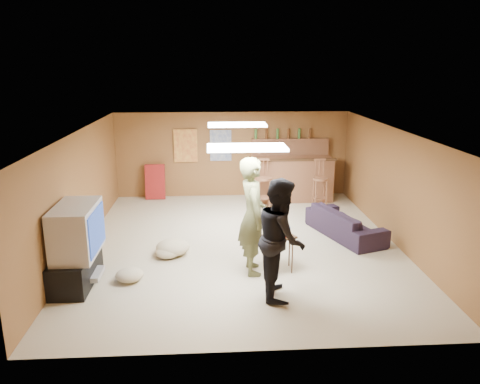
{
  "coord_description": "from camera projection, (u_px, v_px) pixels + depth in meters",
  "views": [
    {
      "loc": [
        -0.53,
        -8.48,
        3.41
      ],
      "look_at": [
        0.0,
        0.2,
        1.0
      ],
      "focal_mm": 35.0,
      "sensor_mm": 36.0,
      "label": 1
    }
  ],
  "objects": [
    {
      "name": "folding_chair_stack",
      "position": [
        155.0,
        182.0,
        12.03
      ],
      "size": [
        0.5,
        0.26,
        0.91
      ],
      "primitive_type": "cube",
      "rotation": [
        -0.14,
        0.0,
        0.0
      ],
      "color": "maroon",
      "rests_on": "ground"
    },
    {
      "name": "wall_front",
      "position": [
        259.0,
        268.0,
        5.43
      ],
      "size": [
        6.0,
        0.02,
        2.2
      ],
      "primitive_type": "cube",
      "color": "brown",
      "rests_on": "ground"
    },
    {
      "name": "cup_red_near",
      "position": [
        272.0,
        232.0,
        7.82
      ],
      "size": [
        0.08,
        0.08,
        0.11
      ],
      "primitive_type": "cylinder",
      "rotation": [
        0.0,
        0.0,
        0.03
      ],
      "color": "#A3110A",
      "rests_on": "tray_table"
    },
    {
      "name": "tray_table",
      "position": [
        279.0,
        253.0,
        7.9
      ],
      "size": [
        0.59,
        0.55,
        0.62
      ],
      "primitive_type": "cube",
      "rotation": [
        0.0,
        0.0,
        0.43
      ],
      "color": "#3C2413",
      "rests_on": "ground"
    },
    {
      "name": "bar_stool_right",
      "position": [
        320.0,
        183.0,
        11.23
      ],
      "size": [
        0.41,
        0.41,
        1.25
      ],
      "primitive_type": null,
      "rotation": [
        0.0,
        0.0,
        0.04
      ],
      "color": "brown",
      "rests_on": "ground"
    },
    {
      "name": "person_olive",
      "position": [
        253.0,
        216.0,
        7.66
      ],
      "size": [
        0.53,
        0.75,
        1.97
      ],
      "primitive_type": "imported",
      "rotation": [
        0.0,
        0.0,
        1.65
      ],
      "color": "brown",
      "rests_on": "ground"
    },
    {
      "name": "tv_screen",
      "position": [
        97.0,
        230.0,
        7.27
      ],
      "size": [
        0.02,
        0.95,
        0.65
      ],
      "primitive_type": "cube",
      "color": "navy",
      "rests_on": "tv_body"
    },
    {
      "name": "dvd_box",
      "position": [
        91.0,
        274.0,
        7.46
      ],
      "size": [
        0.35,
        0.5,
        0.08
      ],
      "primitive_type": "cube",
      "color": "#B2B2B7",
      "rests_on": "tv_stand"
    },
    {
      "name": "bottle_row",
      "position": [
        283.0,
        134.0,
        11.98
      ],
      "size": [
        1.48,
        0.08,
        0.26
      ],
      "primitive_type": null,
      "color": "#3F7233",
      "rests_on": "bar_shelf"
    },
    {
      "name": "wall_left",
      "position": [
        79.0,
        192.0,
        8.62
      ],
      "size": [
        0.02,
        7.0,
        2.2
      ],
      "primitive_type": "cube",
      "color": "brown",
      "rests_on": "ground"
    },
    {
      "name": "ceiling_panel_front",
      "position": [
        247.0,
        148.0,
        7.07
      ],
      "size": [
        1.2,
        0.6,
        0.04
      ],
      "primitive_type": "cube",
      "color": "white",
      "rests_on": "ceiling"
    },
    {
      "name": "ceiling",
      "position": [
        241.0,
        131.0,
        8.51
      ],
      "size": [
        6.0,
        7.0,
        0.02
      ],
      "primitive_type": "cube",
      "color": "silver",
      "rests_on": "ground"
    },
    {
      "name": "bar_lip",
      "position": [
        295.0,
        160.0,
        11.49
      ],
      "size": [
        2.1,
        0.12,
        0.05
      ],
      "primitive_type": "cube",
      "color": "#3C2413",
      "rests_on": "bar_counter"
    },
    {
      "name": "poster_right",
      "position": [
        221.0,
        145.0,
        12.04
      ],
      "size": [
        0.55,
        0.03,
        0.8
      ],
      "primitive_type": "cube",
      "color": "#334C99",
      "rests_on": "wall_back"
    },
    {
      "name": "bar_counter",
      "position": [
        292.0,
        179.0,
        11.87
      ],
      "size": [
        2.0,
        0.6,
        1.1
      ],
      "primitive_type": "cube",
      "color": "brown",
      "rests_on": "ground"
    },
    {
      "name": "cup_red_far",
      "position": [
        285.0,
        234.0,
        7.74
      ],
      "size": [
        0.08,
        0.08,
        0.1
      ],
      "primitive_type": "cylinder",
      "rotation": [
        0.0,
        0.0,
        -0.02
      ],
      "color": "#A3110A",
      "rests_on": "tray_table"
    },
    {
      "name": "poster_left",
      "position": [
        186.0,
        146.0,
        11.99
      ],
      "size": [
        0.6,
        0.03,
        0.85
      ],
      "primitive_type": "cube",
      "color": "#BF3F26",
      "rests_on": "wall_back"
    },
    {
      "name": "ground",
      "position": [
        241.0,
        244.0,
        9.09
      ],
      "size": [
        7.0,
        7.0,
        0.0
      ],
      "primitive_type": "plane",
      "color": "tan",
      "rests_on": "ground"
    },
    {
      "name": "sofa",
      "position": [
        345.0,
        223.0,
        9.46
      ],
      "size": [
        1.33,
        2.03,
        0.55
      ],
      "primitive_type": "imported",
      "rotation": [
        0.0,
        0.0,
        1.91
      ],
      "color": "black",
      "rests_on": "ground"
    },
    {
      "name": "cushion_mid",
      "position": [
        168.0,
        252.0,
        8.46
      ],
      "size": [
        0.53,
        0.53,
        0.2
      ],
      "primitive_type": "ellipsoid",
      "rotation": [
        0.0,
        0.0,
        -0.2
      ],
      "color": "tan",
      "rests_on": "ground"
    },
    {
      "name": "wall_back",
      "position": [
        232.0,
        155.0,
        12.17
      ],
      "size": [
        6.0,
        0.02,
        2.2
      ],
      "primitive_type": "cube",
      "color": "brown",
      "rests_on": "ground"
    },
    {
      "name": "cup_blue",
      "position": [
        288.0,
        230.0,
        7.89
      ],
      "size": [
        0.11,
        0.11,
        0.12
      ],
      "primitive_type": "cylinder",
      "rotation": [
        0.0,
        0.0,
        0.31
      ],
      "color": "#163F9D",
      "rests_on": "tray_table"
    },
    {
      "name": "bar_shelf",
      "position": [
        290.0,
        139.0,
        12.05
      ],
      "size": [
        2.0,
        0.18,
        0.05
      ],
      "primitive_type": "cube",
      "color": "brown",
      "rests_on": "bar_backing"
    },
    {
      "name": "ceiling_panel_back",
      "position": [
        237.0,
        125.0,
        9.67
      ],
      "size": [
        1.2,
        0.6,
        0.04
      ],
      "primitive_type": "cube",
      "color": "white",
      "rests_on": "ceiling"
    },
    {
      "name": "bar_backing",
      "position": [
        290.0,
        151.0,
        12.15
      ],
      "size": [
        2.0,
        0.14,
        0.6
      ],
      "primitive_type": "cube",
      "color": "brown",
      "rests_on": "bar_counter"
    },
    {
      "name": "tv_stand",
      "position": [
        76.0,
        269.0,
        7.42
      ],
      "size": [
        0.55,
        1.3,
        0.5
      ],
      "primitive_type": "cube",
      "color": "black",
      "rests_on": "ground"
    },
    {
      "name": "person_black",
      "position": [
        281.0,
        238.0,
        6.9
      ],
      "size": [
        0.74,
        0.92,
        1.82
      ],
      "primitive_type": "imported",
      "rotation": [
        0.0,
        0.0,
        1.51
      ],
      "color": "black",
      "rests_on": "ground"
    },
    {
      "name": "cushion_far",
      "position": [
        129.0,
        275.0,
        7.55
      ],
      "size": [
        0.54,
        0.54,
        0.2
      ],
      "primitive_type": "ellipsoid",
      "rotation": [
        0.0,
        0.0,
        0.22
      ],
      "color": "tan",
      "rests_on": "ground"
    },
    {
      "name": "tv_body",
      "position": [
        77.0,
        230.0,
        7.26
      ],
      "size": [
        0.6,
        1.1,
        0.8
      ],
      "primitive_type": "cube",
      "color": "#B2B2B7",
      "rests_on": "tv_stand"
    },
    {
      "name": "bar_stool_left",
      "position": [
        264.0,
        181.0,
        11.24
      ],
      "size": [
        0.54,
        0.54,
        1.32
      ],
      "primitive_type": null,
      "rotation": [
        0.0,
        0.0,
        0.38
      ],
      "color": "brown",
      "rests_on": "ground"
    },
    {
      "name": "cushion_near_tv",
      "position": [
        173.0,
        247.0,
        8.59
      ],
      "size": [
        0.71,
        0.71,
        0.28
      ],
      "primitive_type": "ellipsoid",
      "rotation": [
        0.0,
        0.0,
        0.17
      ],
      "color": "tan",
      "rests_on": "ground"
    },
    {
      "name": "wall_right",
      "position": [
        396.0,
        187.0,
        8.98
      ],
      "size": [
        0.02,
        7.0,
        2.2
      ],
      "primitive_type": "cube",
      "color": "brown",
      "rests_on": "ground"
    }
  ]
}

